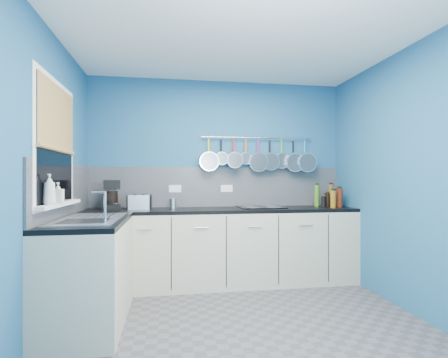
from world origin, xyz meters
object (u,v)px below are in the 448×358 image
object	(u,v)px
paper_towel	(112,198)
coffee_maker	(111,195)
soap_bottle_a	(49,189)
toaster	(139,202)
canister	(173,203)
hob	(261,207)
soap_bottle_b	(58,193)

from	to	relation	value
paper_towel	coffee_maker	distance (m)	0.07
soap_bottle_a	paper_towel	size ratio (longest dim) A/B	0.91
toaster	paper_towel	bearing A→B (deg)	166.52
coffee_maker	canister	bearing A→B (deg)	-4.09
paper_towel	hob	xyz separation A→B (m)	(1.77, -0.03, -0.13)
paper_towel	toaster	distance (m)	0.32
soap_bottle_a	hob	xyz separation A→B (m)	(2.02, 1.25, -0.26)
paper_towel	canister	distance (m)	0.70
soap_bottle_b	coffee_maker	world-z (taller)	coffee_maker
toaster	hob	xyz separation A→B (m)	(1.45, 0.01, -0.08)
coffee_maker	toaster	world-z (taller)	coffee_maker
soap_bottle_a	hob	size ratio (longest dim) A/B	0.44
coffee_maker	toaster	xyz separation A→B (m)	(0.31, 0.02, -0.09)
coffee_maker	hob	xyz separation A→B (m)	(1.76, 0.03, -0.16)
soap_bottle_a	coffee_maker	distance (m)	1.26
soap_bottle_a	paper_towel	world-z (taller)	soap_bottle_a
soap_bottle_b	toaster	xyz separation A→B (m)	(0.57, 1.04, -0.15)
canister	hob	size ratio (longest dim) A/B	0.22
paper_towel	toaster	world-z (taller)	paper_towel
soap_bottle_b	coffee_maker	distance (m)	1.05
toaster	canister	world-z (taller)	toaster
canister	hob	xyz separation A→B (m)	(1.07, -0.04, -0.05)
soap_bottle_b	coffee_maker	size ratio (longest dim) A/B	0.51
soap_bottle_b	canister	xyz separation A→B (m)	(0.95, 1.09, -0.18)
canister	paper_towel	bearing A→B (deg)	-178.89
soap_bottle_a	coffee_maker	bearing A→B (deg)	78.09
coffee_maker	paper_towel	bearing A→B (deg)	86.29
soap_bottle_a	canister	distance (m)	1.62
canister	toaster	bearing A→B (deg)	-172.59
paper_towel	canister	xyz separation A→B (m)	(0.70, 0.01, -0.07)
hob	paper_towel	bearing A→B (deg)	179.05
hob	canister	bearing A→B (deg)	177.68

